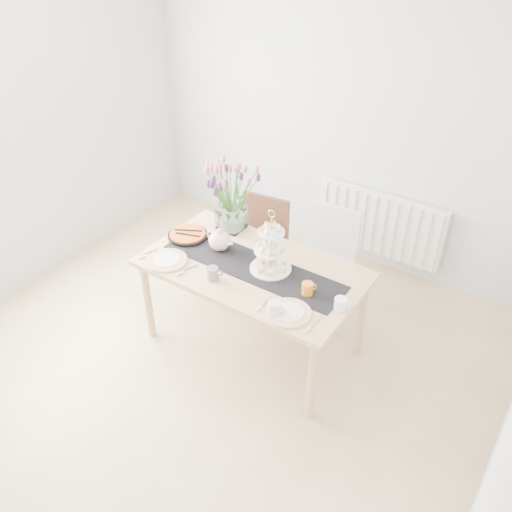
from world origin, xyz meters
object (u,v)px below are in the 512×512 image
Objects in this scene: mug_grey at (213,274)px; plate_right at (288,313)px; mug_white at (274,308)px; plate_left at (167,260)px; tulip_vase at (231,186)px; teapot at (220,241)px; cream_jug at (340,304)px; chair_white at (324,254)px; chair_brown at (260,239)px; cake_stand at (271,255)px; mug_orange at (307,289)px; tart_tin at (188,235)px; dining_table at (253,275)px; radiator at (380,224)px.

plate_right is (0.63, -0.02, -0.04)m from mug_grey.
mug_white reaches higher than plate_right.
mug_white is 0.97m from plate_left.
mug_grey is (0.29, -0.62, -0.33)m from tulip_vase.
teapot is 3.21× the size of cream_jug.
mug_white is (0.18, -1.05, 0.25)m from chair_white.
chair_brown is 0.88m from cake_stand.
plate_right is (0.25, -0.99, 0.21)m from chair_white.
mug_white is (0.28, -0.39, -0.08)m from cake_stand.
teapot is at bearing -179.94° from cake_stand.
cream_jug is at bearing -59.87° from mug_orange.
cake_stand is 1.41× the size of tart_tin.
mug_orange is 1.07m from plate_left.
plate_right is (-0.25, -0.23, -0.03)m from cream_jug.
chair_white is at bearing 60.27° from teapot.
dining_table is 0.34m from mug_grey.
mug_white is 0.34× the size of plate_right.
chair_brown is at bearing 133.22° from cream_jug.
cream_jug is at bearing -40.06° from chair_brown.
cake_stand is 4.56× the size of mug_grey.
mug_grey reaches higher than radiator.
chair_brown is at bearing 82.12° from mug_orange.
teapot is at bearing -92.42° from chair_brown.
cream_jug reaches higher than tart_tin.
chair_white is 3.17× the size of plate_right.
plate_left reaches higher than dining_table.
chair_brown is at bearing -179.38° from chair_white.
chair_white is 0.94m from cream_jug.
radiator is at bearing 34.96° from mug_grey.
mug_orange is at bearing 3.85° from teapot.
chair_white is 0.74m from cake_stand.
radiator is at bearing 56.55° from tart_tin.
mug_white is at bearing -20.54° from tart_tin.
cream_jug is at bearing -19.06° from tulip_vase.
tart_tin is (-0.27, -0.62, 0.27)m from chair_brown.
cake_stand reaches higher than radiator.
plate_right is (-0.00, -0.24, -0.04)m from mug_orange.
mug_grey is at bearing -83.30° from chair_brown.
plate_left is at bearing -114.07° from teapot.
radiator is at bearing 43.64° from chair_brown.
tart_tin is 1.17m from plate_right.
plate_right is (1.12, -0.34, -0.01)m from tart_tin.
teapot is 0.90× the size of plate_right.
chair_brown reaches higher than tart_tin.
plate_left is at bearing -101.08° from tulip_vase.
chair_white is 1.07m from mug_grey.
tulip_vase is 6.82× the size of mug_white.
teapot is 0.86× the size of tart_tin.
cream_jug is at bearing -4.95° from dining_table.
mug_orange is (0.86, -0.72, 0.30)m from chair_brown.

